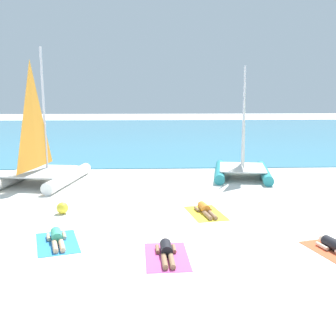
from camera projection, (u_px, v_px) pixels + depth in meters
The scene contains 12 objects.
ground_plane at pixel (164, 173), 21.07m from camera, with size 120.00×120.00×0.00m, color white.
ocean_water at pixel (157, 133), 41.81m from camera, with size 120.00×40.00×0.05m, color teal.
sailboat_teal at pixel (242, 161), 19.84m from camera, with size 3.37×4.60×5.46m.
sailboat_white at pixel (41, 164), 18.51m from camera, with size 3.85×5.23×6.21m.
towel_leftmost at pixel (57, 243), 11.24m from camera, with size 1.10×1.90×0.01m, color #338CD8.
sunbather_leftmost at pixel (57, 238), 11.28m from camera, with size 0.82×1.54×0.30m.
towel_center_left at pixel (167, 257), 10.29m from camera, with size 1.10×1.90×0.01m, color #D84C99.
sunbather_center_left at pixel (167, 251), 10.33m from camera, with size 0.56×1.56×0.30m.
towel_center_right at pixel (206, 213), 13.99m from camera, with size 1.10×1.90×0.01m, color yellow.
sunbather_center_right at pixel (205, 209), 14.03m from camera, with size 0.67×1.56×0.30m.
sunbather_rightmost at pixel (336, 247), 10.60m from camera, with size 0.78×1.55×0.30m.
beach_ball at pixel (62, 208), 13.93m from camera, with size 0.41×0.41×0.41m, color yellow.
Camera 1 is at (-0.68, -10.65, 4.15)m, focal length 42.81 mm.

